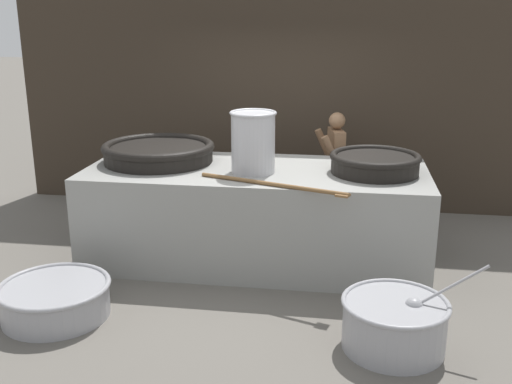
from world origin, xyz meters
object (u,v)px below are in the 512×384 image
giant_wok_far (375,162)px  stock_pot (253,141)px  giant_wok_near (159,151)px  cook (335,166)px  prep_bowl_meat (55,298)px  prep_bowl_vegetables (394,322)px

giant_wok_far → stock_pot: 1.28m
giant_wok_near → cook: 2.25m
giant_wok_far → prep_bowl_meat: bearing=-150.8°
prep_bowl_vegetables → prep_bowl_meat: bearing=178.2°
stock_pot → prep_bowl_vegetables: stock_pot is taller
stock_pot → prep_bowl_vegetables: 2.35m
stock_pot → prep_bowl_vegetables: size_ratio=0.56×
prep_bowl_vegetables → prep_bowl_meat: 2.97m
giant_wok_near → prep_bowl_vegetables: bearing=-35.9°
prep_bowl_meat → stock_pot: bearing=42.1°
giant_wok_far → cook: cook is taller
cook → prep_bowl_meat: bearing=36.1°
giant_wok_near → prep_bowl_vegetables: (2.51, -1.82, -0.92)m
giant_wok_near → stock_pot: bearing=-15.0°
giant_wok_far → prep_bowl_vegetables: (0.14, -1.67, -0.92)m
giant_wok_near → stock_pot: 1.17m
stock_pot → cook: stock_pot is taller
cook → giant_wok_near: bearing=15.8°
giant_wok_far → cook: (-0.43, 1.23, -0.36)m
prep_bowl_meat → cook: bearing=49.5°
giant_wok_near → giant_wok_far: bearing=-3.5°
giant_wok_near → cook: cook is taller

